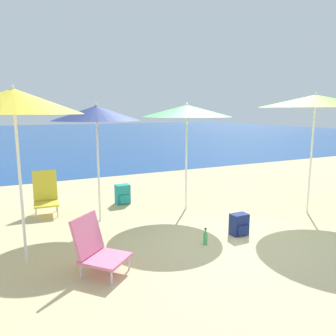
# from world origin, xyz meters

# --- Properties ---
(ground_plane) EXTENTS (60.00, 60.00, 0.00)m
(ground_plane) POSITION_xyz_m (0.00, 0.00, 0.00)
(ground_plane) COLOR #D1BA89
(sea_water) EXTENTS (60.00, 40.00, 0.01)m
(sea_water) POSITION_xyz_m (0.00, 25.26, 0.00)
(sea_water) COLOR #19478C
(sea_water) RESTS_ON ground
(beach_umbrella_lime) EXTENTS (2.10, 2.10, 2.32)m
(beach_umbrella_lime) POSITION_xyz_m (2.13, 0.05, 2.16)
(beach_umbrella_lime) COLOR white
(beach_umbrella_lime) RESTS_ON ground
(beach_umbrella_navy) EXTENTS (1.54, 1.54, 2.11)m
(beach_umbrella_navy) POSITION_xyz_m (-1.67, 1.39, 1.94)
(beach_umbrella_navy) COLOR white
(beach_umbrella_navy) RESTS_ON ground
(beach_umbrella_green) EXTENTS (1.75, 1.75, 2.14)m
(beach_umbrella_green) POSITION_xyz_m (0.11, 1.34, 1.98)
(beach_umbrella_green) COLOR white
(beach_umbrella_green) RESTS_ON ground
(beach_umbrella_yellow) EXTENTS (1.67, 1.67, 2.30)m
(beach_umbrella_yellow) POSITION_xyz_m (-2.99, 0.15, 2.10)
(beach_umbrella_yellow) COLOR white
(beach_umbrella_yellow) RESTS_ON ground
(beach_chair_pink) EXTENTS (0.75, 0.76, 0.71)m
(beach_chair_pink) POSITION_xyz_m (-2.21, -0.51, 0.33)
(beach_chair_pink) COLOR silver
(beach_chair_pink) RESTS_ON ground
(beach_chair_yellow) EXTENTS (0.49, 0.61, 0.83)m
(beach_chair_yellow) POSITION_xyz_m (-2.50, 2.30, 0.39)
(beach_chair_yellow) COLOR silver
(beach_chair_yellow) RESTS_ON ground
(backpack_navy) EXTENTS (0.28, 0.21, 0.35)m
(backpack_navy) POSITION_xyz_m (0.18, -0.29, 0.17)
(backpack_navy) COLOR navy
(backpack_navy) RESTS_ON ground
(backpack_teal) EXTENTS (0.29, 0.25, 0.42)m
(backpack_teal) POSITION_xyz_m (-0.94, 2.27, 0.21)
(backpack_teal) COLOR teal
(backpack_teal) RESTS_ON ground
(water_bottle) EXTENTS (0.07, 0.07, 0.26)m
(water_bottle) POSITION_xyz_m (-0.53, -0.39, 0.10)
(water_bottle) COLOR #4CB266
(water_bottle) RESTS_ON ground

